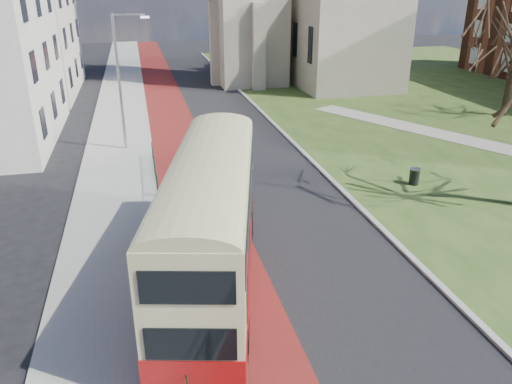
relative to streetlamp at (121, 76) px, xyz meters
name	(u,v)px	position (x,y,z in m)	size (l,w,h in m)	color
ground	(268,309)	(4.35, -18.00, -4.59)	(160.00, 160.00, 0.00)	black
road_carriageway	(216,135)	(5.85, 2.00, -4.59)	(9.00, 120.00, 0.01)	black
bus_lane	(177,138)	(3.15, 2.00, -4.59)	(3.40, 120.00, 0.01)	#591414
pavement_west	(119,141)	(-0.65, 2.00, -4.53)	(4.00, 120.00, 0.12)	gray
kerb_west	(149,138)	(1.35, 2.00, -4.53)	(0.25, 120.00, 0.13)	#999993
kerb_east	(273,123)	(10.45, 4.00, -4.53)	(0.25, 80.00, 0.13)	#999993
grass_green	(504,109)	(30.35, 4.00, -4.57)	(40.00, 80.00, 0.04)	#2E4A1A
pedestrian_railing	(166,245)	(1.40, -14.00, -4.04)	(0.07, 24.00, 1.12)	#0D391F
street_block_far	(12,30)	(-9.65, 20.00, 1.17)	(10.30, 16.30, 11.50)	beige
streetlamp	(121,76)	(0.00, 0.00, 0.00)	(2.13, 0.18, 8.00)	gray
bus	(211,217)	(2.87, -16.24, -1.98)	(5.09, 11.25, 4.58)	#9C0E0E
litter_bin	(414,176)	(14.40, -9.42, -4.12)	(0.65, 0.65, 0.86)	black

